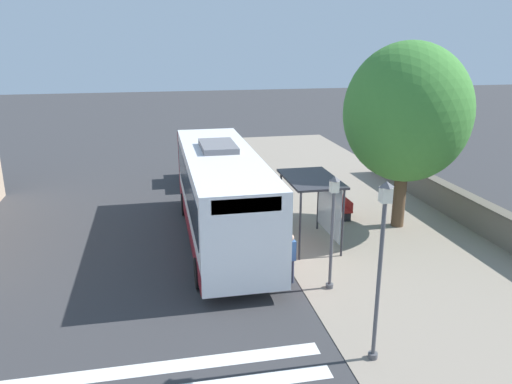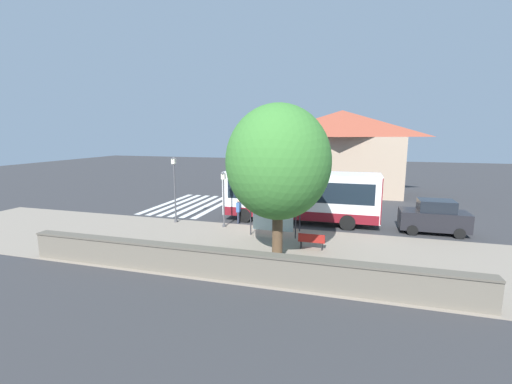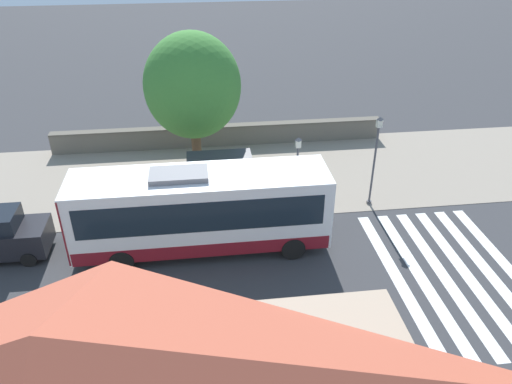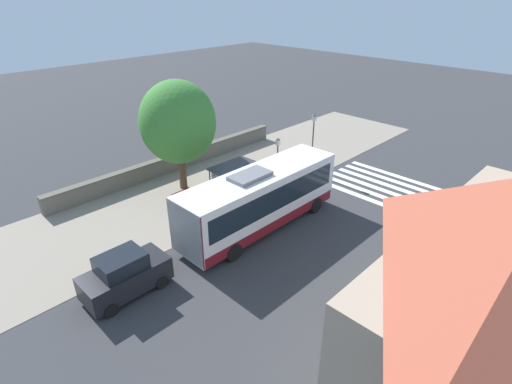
{
  "view_description": "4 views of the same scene",
  "coord_description": "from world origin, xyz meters",
  "px_view_note": "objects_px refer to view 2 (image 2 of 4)",
  "views": [
    {
      "loc": [
        4.27,
        16.69,
        7.61
      ],
      "look_at": [
        0.54,
        -1.52,
        1.87
      ],
      "focal_mm": 35.0,
      "sensor_mm": 36.0,
      "label": 1
    },
    {
      "loc": [
        -21.44,
        -5.0,
        6.16
      ],
      "look_at": [
        -0.07,
        1.23,
        2.32
      ],
      "focal_mm": 24.0,
      "sensor_mm": 36.0,
      "label": 2
    },
    {
      "loc": [
        19.6,
        -1.3,
        12.95
      ],
      "look_at": [
        1.91,
        0.9,
        2.59
      ],
      "focal_mm": 35.0,
      "sensor_mm": 36.0,
      "label": 3
    },
    {
      "loc": [
        15.85,
        -15.91,
        12.76
      ],
      "look_at": [
        0.95,
        -0.77,
        1.75
      ],
      "focal_mm": 28.0,
      "sensor_mm": 36.0,
      "label": 4
    }
  ],
  "objects_px": {
    "bench": "(312,241)",
    "parked_car_behind_bus": "(434,217)",
    "bus": "(300,195)",
    "pedestrian": "(238,209)",
    "bus_shelter": "(275,199)",
    "shade_tree": "(278,163)",
    "street_lamp_near": "(175,184)",
    "street_lamp_far": "(224,194)"
  },
  "relations": [
    {
      "from": "street_lamp_near",
      "to": "parked_car_behind_bus",
      "type": "relative_size",
      "value": 1.16
    },
    {
      "from": "bus",
      "to": "pedestrian",
      "type": "height_order",
      "value": "bus"
    },
    {
      "from": "pedestrian",
      "to": "bench",
      "type": "relative_size",
      "value": 1.19
    },
    {
      "from": "bus_shelter",
      "to": "street_lamp_near",
      "type": "distance_m",
      "value": 7.36
    },
    {
      "from": "bus",
      "to": "bus_shelter",
      "type": "xyz_separation_m",
      "value": [
        -3.4,
        1.01,
        0.29
      ]
    },
    {
      "from": "bus_shelter",
      "to": "shade_tree",
      "type": "distance_m",
      "value": 4.91
    },
    {
      "from": "pedestrian",
      "to": "shade_tree",
      "type": "bearing_deg",
      "value": -145.11
    },
    {
      "from": "pedestrian",
      "to": "street_lamp_near",
      "type": "height_order",
      "value": "street_lamp_near"
    },
    {
      "from": "street_lamp_near",
      "to": "bus_shelter",
      "type": "bearing_deg",
      "value": -96.28
    },
    {
      "from": "bus_shelter",
      "to": "street_lamp_far",
      "type": "distance_m",
      "value": 3.66
    },
    {
      "from": "bus_shelter",
      "to": "shade_tree",
      "type": "height_order",
      "value": "shade_tree"
    },
    {
      "from": "bus",
      "to": "pedestrian",
      "type": "relative_size",
      "value": 6.26
    },
    {
      "from": "parked_car_behind_bus",
      "to": "bus",
      "type": "bearing_deg",
      "value": 86.94
    },
    {
      "from": "bus_shelter",
      "to": "pedestrian",
      "type": "xyz_separation_m",
      "value": [
        1.76,
        3.0,
        -1.21
      ]
    },
    {
      "from": "shade_tree",
      "to": "parked_car_behind_bus",
      "type": "bearing_deg",
      "value": -50.03
    },
    {
      "from": "bus",
      "to": "street_lamp_far",
      "type": "height_order",
      "value": "bus"
    },
    {
      "from": "bus_shelter",
      "to": "pedestrian",
      "type": "distance_m",
      "value": 3.69
    },
    {
      "from": "street_lamp_near",
      "to": "bench",
      "type": "bearing_deg",
      "value": -107.1
    },
    {
      "from": "bus_shelter",
      "to": "shade_tree",
      "type": "xyz_separation_m",
      "value": [
        -4.05,
        -1.06,
        2.57
      ]
    },
    {
      "from": "pedestrian",
      "to": "street_lamp_far",
      "type": "distance_m",
      "value": 1.78
    },
    {
      "from": "bus",
      "to": "street_lamp_far",
      "type": "xyz_separation_m",
      "value": [
        -2.79,
        4.62,
        0.29
      ]
    },
    {
      "from": "pedestrian",
      "to": "parked_car_behind_bus",
      "type": "bearing_deg",
      "value": -84.52
    },
    {
      "from": "bus",
      "to": "street_lamp_near",
      "type": "relative_size",
      "value": 2.31
    },
    {
      "from": "pedestrian",
      "to": "shade_tree",
      "type": "height_order",
      "value": "shade_tree"
    },
    {
      "from": "bench",
      "to": "parked_car_behind_bus",
      "type": "relative_size",
      "value": 0.36
    },
    {
      "from": "bench",
      "to": "street_lamp_far",
      "type": "height_order",
      "value": "street_lamp_far"
    },
    {
      "from": "pedestrian",
      "to": "parked_car_behind_bus",
      "type": "xyz_separation_m",
      "value": [
        1.19,
        -12.42,
        0.02
      ]
    },
    {
      "from": "bench",
      "to": "shade_tree",
      "type": "xyz_separation_m",
      "value": [
        -1.83,
        1.47,
        4.31
      ]
    },
    {
      "from": "pedestrian",
      "to": "street_lamp_near",
      "type": "bearing_deg",
      "value": 102.62
    },
    {
      "from": "bench",
      "to": "street_lamp_far",
      "type": "bearing_deg",
      "value": 65.19
    },
    {
      "from": "bench",
      "to": "shade_tree",
      "type": "relative_size",
      "value": 0.19
    },
    {
      "from": "bench",
      "to": "shade_tree",
      "type": "bearing_deg",
      "value": 141.19
    },
    {
      "from": "pedestrian",
      "to": "parked_car_behind_bus",
      "type": "height_order",
      "value": "parked_car_behind_bus"
    },
    {
      "from": "street_lamp_near",
      "to": "shade_tree",
      "type": "bearing_deg",
      "value": -120.17
    },
    {
      "from": "pedestrian",
      "to": "bench",
      "type": "height_order",
      "value": "pedestrian"
    },
    {
      "from": "bench",
      "to": "street_lamp_near",
      "type": "xyz_separation_m",
      "value": [
        3.02,
        9.82,
        2.24
      ]
    },
    {
      "from": "bus_shelter",
      "to": "street_lamp_near",
      "type": "relative_size",
      "value": 0.67
    },
    {
      "from": "street_lamp_far",
      "to": "shade_tree",
      "type": "bearing_deg",
      "value": -135.02
    },
    {
      "from": "bench",
      "to": "parked_car_behind_bus",
      "type": "height_order",
      "value": "parked_car_behind_bus"
    },
    {
      "from": "shade_tree",
      "to": "bench",
      "type": "bearing_deg",
      "value": -38.81
    },
    {
      "from": "street_lamp_far",
      "to": "bus",
      "type": "bearing_deg",
      "value": -58.91
    },
    {
      "from": "bus",
      "to": "street_lamp_near",
      "type": "distance_m",
      "value": 8.74
    }
  ]
}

